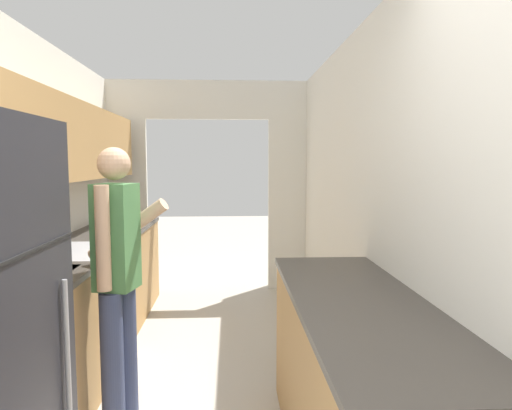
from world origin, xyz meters
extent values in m
cube|color=#B2844C|center=(-1.01, 2.73, 1.71)|extent=(0.32, 3.22, 0.61)
cube|color=silver|center=(1.20, 1.66, 1.25)|extent=(0.06, 6.91, 2.50)
cube|color=silver|center=(-1.05, 4.54, 1.02)|extent=(0.65, 0.06, 2.05)
cube|color=silver|center=(1.05, 4.54, 1.02)|extent=(0.65, 0.06, 2.05)
cube|color=silver|center=(0.00, 4.54, 2.27)|extent=(2.75, 0.06, 0.45)
cube|color=#B2844C|center=(-0.87, 1.57, 0.44)|extent=(0.60, 0.89, 0.88)
cube|color=#3D3833|center=(-0.87, 1.56, 0.90)|extent=(0.62, 0.90, 0.03)
cube|color=#B2844C|center=(-0.87, 3.55, 0.44)|extent=(0.60, 1.59, 0.88)
cube|color=#3D3833|center=(-0.87, 3.55, 0.90)|extent=(0.62, 1.60, 0.03)
cube|color=#9EA3A8|center=(-0.87, 1.71, 0.91)|extent=(0.42, 0.44, 0.00)
cube|color=#B2844C|center=(0.87, 1.10, 0.44)|extent=(0.60, 1.86, 0.88)
cube|color=#3D3833|center=(0.87, 1.10, 0.90)|extent=(0.62, 1.89, 0.03)
cube|color=black|center=(-0.43, 0.69, 1.24)|extent=(0.01, 0.79, 0.01)
cylinder|color=#99999E|center=(-0.42, 0.95, 0.72)|extent=(0.02, 0.02, 0.69)
cube|color=#B7B7BC|center=(-0.86, 2.38, 0.46)|extent=(0.62, 0.74, 0.91)
cube|color=black|center=(-0.55, 2.38, 0.46)|extent=(0.01, 0.50, 0.27)
cylinder|color=#B7B7BC|center=(-0.53, 2.38, 0.68)|extent=(0.02, 0.59, 0.02)
cube|color=#B7B7BC|center=(-1.15, 2.38, 0.98)|extent=(0.04, 0.74, 0.14)
cylinder|color=#232328|center=(-0.74, 2.22, 0.91)|extent=(0.16, 0.16, 0.01)
cylinder|color=#232328|center=(-0.74, 2.54, 0.91)|extent=(0.16, 0.16, 0.01)
cylinder|color=#232328|center=(-0.99, 2.22, 0.91)|extent=(0.16, 0.16, 0.01)
cylinder|color=#232328|center=(-0.99, 2.54, 0.91)|extent=(0.16, 0.16, 0.01)
cylinder|color=#384266|center=(-0.41, 1.62, 0.41)|extent=(0.16, 0.16, 0.82)
cylinder|color=#384266|center=(-0.37, 1.79, 0.41)|extent=(0.16, 0.16, 0.82)
cube|color=#4C844C|center=(-0.39, 1.71, 1.12)|extent=(0.25, 0.25, 0.61)
cylinder|color=#DBAD89|center=(-0.43, 1.56, 1.14)|extent=(0.10, 0.10, 0.58)
cylinder|color=#DBAD89|center=(-0.36, 1.85, 1.14)|extent=(0.53, 0.20, 0.40)
sphere|color=#DBAD89|center=(-0.39, 1.71, 1.54)|extent=(0.19, 0.19, 0.19)
camera|label=1|loc=(0.27, -0.93, 1.55)|focal=32.00mm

